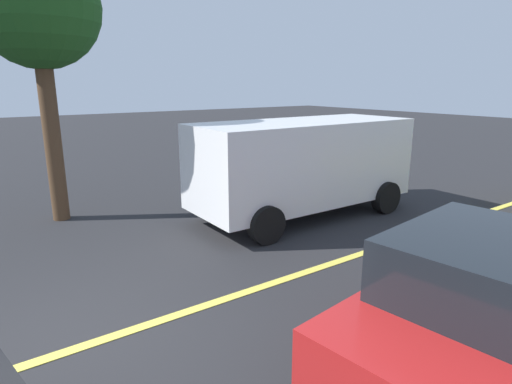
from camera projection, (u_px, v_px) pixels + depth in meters
ground_plane at (64, 353)px, 4.90m from camera, size 80.00×80.00×0.00m
lane_marking_centre at (271, 284)px, 6.58m from camera, size 28.00×0.16×0.01m
white_van at (302, 162)px, 9.71m from camera, size 5.22×2.30×2.20m
car_red_crossing at (490, 306)px, 4.36m from camera, size 4.28×2.52×1.59m
tree_left_verge at (37, 9)px, 8.64m from camera, size 2.53×2.53×5.82m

